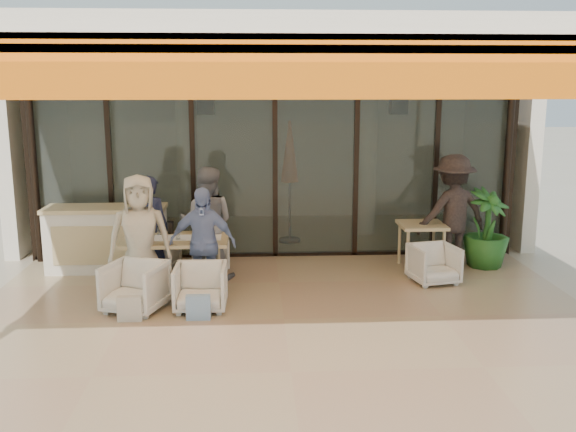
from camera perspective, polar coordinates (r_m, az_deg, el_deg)
name	(u,v)px	position (r m, az deg, el deg)	size (l,w,h in m)	color
ground	(284,321)	(8.10, -0.36, -9.31)	(70.00, 70.00, 0.00)	#C6B293
terrace_floor	(284,321)	(8.10, -0.36, -9.27)	(8.00, 6.00, 0.01)	tan
terrace_structure	(285,51)	(7.30, -0.29, 14.41)	(8.00, 6.00, 3.40)	silver
glass_storefront	(275,164)	(10.64, -1.16, 4.67)	(8.08, 0.10, 3.20)	#9EADA3
interior_block	(271,118)	(12.89, -1.50, 8.72)	(9.05, 3.62, 3.52)	silver
host_counter	(107,239)	(10.39, -15.81, -1.95)	(1.85, 0.65, 1.04)	silver
dining_table	(175,242)	(9.29, -10.00, -2.28)	(1.50, 0.90, 0.93)	tan
chair_far_left	(157,251)	(10.35, -11.60, -3.07)	(0.60, 0.56, 0.61)	white
chair_far_right	(210,251)	(10.26, -6.95, -3.09)	(0.58, 0.54, 0.60)	white
chair_near_left	(135,285)	(8.53, -13.45, -5.97)	(0.70, 0.66, 0.72)	white
chair_near_right	(200,285)	(8.43, -7.79, -6.12)	(0.66, 0.62, 0.68)	white
diner_navy	(150,228)	(9.75, -12.14, -1.06)	(0.58, 0.38, 1.58)	#1A1F3A
diner_grey	(207,223)	(9.64, -7.22, -0.66)	(0.83, 0.65, 1.71)	slate
diner_cream	(140,238)	(8.87, -13.04, -1.91)	(0.84, 0.55, 1.72)	beige
diner_periwinkle	(202,243)	(8.79, -7.61, -2.42)	(0.91, 0.38, 1.55)	#768CC5
tote_bag_cream	(130,310)	(8.22, -13.88, -8.08)	(0.30, 0.10, 0.34)	silver
tote_bag_blue	(198,308)	(8.11, -7.98, -8.13)	(0.30, 0.10, 0.34)	#99BFD8
side_table	(422,230)	(10.31, 11.79, -1.24)	(0.70, 0.70, 0.74)	tan
side_chair	(434,262)	(9.68, 12.84, -4.05)	(0.63, 0.59, 0.65)	white
standing_woman	(452,212)	(10.45, 14.41, 0.35)	(1.18, 0.68, 1.82)	black
potted_palm	(486,229)	(10.65, 17.23, -1.10)	(0.72, 0.72, 1.28)	#1E5919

